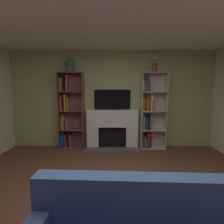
% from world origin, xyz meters
% --- Properties ---
extents(ground_plane, '(6.48, 6.48, 0.00)m').
position_xyz_m(ground_plane, '(0.00, 0.00, 0.00)').
color(ground_plane, brown).
extents(wall_back_accent, '(5.52, 0.06, 2.57)m').
position_xyz_m(wall_back_accent, '(0.00, 2.64, 1.29)').
color(wall_back_accent, tan).
rests_on(wall_back_accent, ground_plane).
extents(fireplace, '(1.44, 0.51, 1.02)m').
position_xyz_m(fireplace, '(0.00, 2.50, 0.53)').
color(fireplace, white).
rests_on(fireplace, ground_plane).
extents(tv, '(0.95, 0.06, 0.53)m').
position_xyz_m(tv, '(0.00, 2.58, 1.29)').
color(tv, black).
rests_on(tv, fireplace).
extents(bookshelf_left, '(0.65, 0.28, 1.99)m').
position_xyz_m(bookshelf_left, '(-1.16, 2.51, 0.97)').
color(bookshelf_left, brown).
rests_on(bookshelf_left, ground_plane).
extents(bookshelf_right, '(0.65, 0.31, 1.99)m').
position_xyz_m(bookshelf_right, '(1.00, 2.50, 0.93)').
color(bookshelf_right, beige).
rests_on(bookshelf_right, ground_plane).
extents(potted_plant, '(0.23, 0.23, 0.35)m').
position_xyz_m(potted_plant, '(-1.08, 2.46, 2.19)').
color(potted_plant, '#544E53').
rests_on(potted_plant, bookshelf_left).
extents(vase_with_flowers, '(0.12, 0.12, 0.39)m').
position_xyz_m(vase_with_flowers, '(1.08, 2.46, 2.14)').
color(vase_with_flowers, brown).
rests_on(vase_with_flowers, bookshelf_right).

